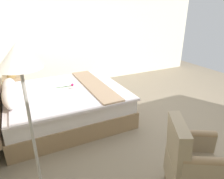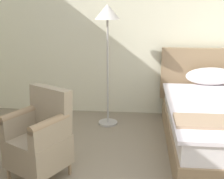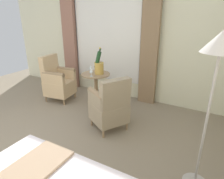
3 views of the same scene
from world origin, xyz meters
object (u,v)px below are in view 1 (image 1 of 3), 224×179
Objects in this scene: nightstand at (14,91)px; floor_lamp_brass at (22,77)px; bedside_lamp at (9,66)px; bed at (62,104)px; armchair_by_window at (191,165)px.

nightstand is 0.36× the size of floor_lamp_brass.
floor_lamp_brass reaches higher than bedside_lamp.
bedside_lamp is (1.12, 0.76, 0.52)m from bed.
bedside_lamp is at bearing 34.13° from bed.
floor_lamp_brass is (-2.81, -0.17, 0.60)m from bedside_lamp.
bed is at bearing -145.87° from bedside_lamp.
bedside_lamp is 0.42× the size of armchair_by_window.
bed is 1.35m from nightstand.
bed reaches higher than armchair_by_window.
bedside_lamp is at bearing 180.00° from nightstand.
floor_lamp_brass is at bearing -176.59° from nightstand.
bedside_lamp reaches higher than armchair_by_window.
armchair_by_window reaches higher than nightstand.
floor_lamp_brass is (-1.69, 0.59, 1.12)m from bed.
armchair_by_window is (-2.24, -0.85, 0.11)m from bed.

